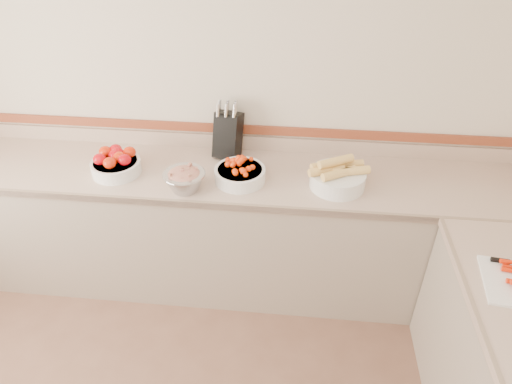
# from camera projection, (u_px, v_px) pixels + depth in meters

# --- Properties ---
(back_wall) EXTENTS (4.00, 0.00, 4.00)m
(back_wall) POSITION_uv_depth(u_px,v_px,m) (212.00, 91.00, 2.88)
(back_wall) COLOR beige
(back_wall) RESTS_ON ground_plane
(counter_back) EXTENTS (4.00, 0.65, 1.08)m
(counter_back) POSITION_uv_depth(u_px,v_px,m) (210.00, 227.00, 3.10)
(counter_back) COLOR #C4A58E
(counter_back) RESTS_ON ground_plane
(knife_block) EXTENTS (0.20, 0.23, 0.39)m
(knife_block) POSITION_uv_depth(u_px,v_px,m) (228.00, 134.00, 2.93)
(knife_block) COLOR black
(knife_block) RESTS_ON counter_back
(tomato_bowl) EXTENTS (0.30, 0.30, 0.15)m
(tomato_bowl) POSITION_uv_depth(u_px,v_px,m) (116.00, 163.00, 2.81)
(tomato_bowl) COLOR white
(tomato_bowl) RESTS_ON counter_back
(cherry_tomato_bowl) EXTENTS (0.31, 0.31, 0.17)m
(cherry_tomato_bowl) POSITION_uv_depth(u_px,v_px,m) (240.00, 173.00, 2.74)
(cherry_tomato_bowl) COLOR white
(cherry_tomato_bowl) RESTS_ON counter_back
(corn_bowl) EXTENTS (0.36, 0.33, 0.20)m
(corn_bowl) POSITION_uv_depth(u_px,v_px,m) (338.00, 176.00, 2.68)
(corn_bowl) COLOR white
(corn_bowl) RESTS_ON counter_back
(rhubarb_bowl) EXTENTS (0.25, 0.25, 0.14)m
(rhubarb_bowl) POSITION_uv_depth(u_px,v_px,m) (185.00, 179.00, 2.65)
(rhubarb_bowl) COLOR #B2B2BA
(rhubarb_bowl) RESTS_ON counter_back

